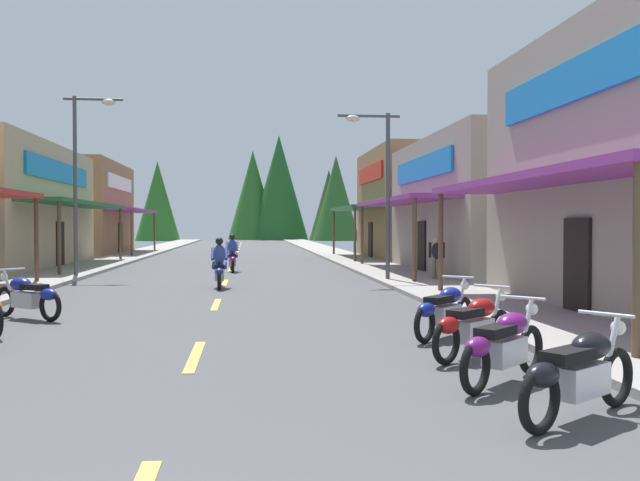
# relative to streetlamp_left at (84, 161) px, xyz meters

# --- Properties ---
(ground) EXTENTS (10.18, 98.45, 0.10)m
(ground) POSITION_rel_streetlamp_left_xyz_m (5.19, 11.08, -4.33)
(ground) COLOR #4C4C4F
(sidewalk_left) EXTENTS (2.64, 98.45, 0.12)m
(sidewalk_left) POSITION_rel_streetlamp_left_xyz_m (-1.23, 11.08, -4.22)
(sidewalk_left) COLOR #9E9991
(sidewalk_left) RESTS_ON ground
(sidewalk_right) EXTENTS (2.64, 98.45, 0.12)m
(sidewalk_right) POSITION_rel_streetlamp_left_xyz_m (11.60, 11.08, -4.22)
(sidewalk_right) COLOR #9E9991
(sidewalk_right) RESTS_ON ground
(centerline_dashes) EXTENTS (0.16, 71.34, 0.01)m
(centerline_dashes) POSITION_rel_streetlamp_left_xyz_m (5.19, 13.47, -4.27)
(centerline_dashes) COLOR #E0C64C
(centerline_dashes) RESTS_ON ground
(storefront_left_far) EXTENTS (9.25, 11.39, 6.05)m
(storefront_left_far) POSITION_rel_streetlamp_left_xyz_m (-6.24, 20.75, -1.26)
(storefront_left_far) COLOR olive
(storefront_left_far) RESTS_ON ground
(storefront_right_middle) EXTENTS (8.76, 11.79, 5.41)m
(storefront_right_middle) POSITION_rel_streetlamp_left_xyz_m (16.36, 1.04, -1.57)
(storefront_right_middle) COLOR gray
(storefront_right_middle) RESTS_ON ground
(storefront_right_far) EXTENTS (10.02, 9.98, 6.23)m
(storefront_right_far) POSITION_rel_streetlamp_left_xyz_m (17.00, 12.60, -1.17)
(storefront_right_far) COLOR olive
(storefront_right_far) RESTS_ON ground
(streetlamp_left) EXTENTS (2.12, 0.30, 6.63)m
(streetlamp_left) POSITION_rel_streetlamp_left_xyz_m (0.00, 0.00, 0.00)
(streetlamp_left) COLOR #474C51
(streetlamp_left) RESTS_ON ground
(streetlamp_right) EXTENTS (2.12, 0.30, 5.72)m
(streetlamp_right) POSITION_rel_streetlamp_left_xyz_m (10.34, -2.92, -0.51)
(streetlamp_right) COLOR #474C51
(streetlamp_right) RESTS_ON ground
(motorcycle_parked_right_0) EXTENTS (1.82, 1.30, 1.04)m
(motorcycle_parked_right_0) POSITION_rel_streetlamp_left_xyz_m (9.26, -19.17, -3.79)
(motorcycle_parked_right_0) COLOR black
(motorcycle_parked_right_0) RESTS_ON ground
(motorcycle_parked_right_1) EXTENTS (1.63, 1.53, 1.04)m
(motorcycle_parked_right_1) POSITION_rel_streetlamp_left_xyz_m (9.08, -17.61, -3.79)
(motorcycle_parked_right_1) COLOR black
(motorcycle_parked_right_1) RESTS_ON ground
(motorcycle_parked_right_2) EXTENTS (1.69, 1.47, 1.04)m
(motorcycle_parked_right_2) POSITION_rel_streetlamp_left_xyz_m (9.26, -15.96, -3.79)
(motorcycle_parked_right_2) COLOR black
(motorcycle_parked_right_2) RESTS_ON ground
(motorcycle_parked_right_3) EXTENTS (1.53, 1.64, 1.04)m
(motorcycle_parked_right_3) POSITION_rel_streetlamp_left_xyz_m (9.35, -14.18, -3.79)
(motorcycle_parked_right_3) COLOR black
(motorcycle_parked_right_3) RESTS_ON ground
(motorcycle_parked_left_4) EXTENTS (1.76, 1.38, 1.04)m
(motorcycle_parked_left_4) POSITION_rel_streetlamp_left_xyz_m (1.44, -11.04, -3.79)
(motorcycle_parked_left_4) COLOR black
(motorcycle_parked_left_4) RESTS_ON ground
(rider_cruising_lead) EXTENTS (0.60, 2.14, 1.57)m
(rider_cruising_lead) POSITION_rel_streetlamp_left_xyz_m (5.08, -4.48, -3.63)
(rider_cruising_lead) COLOR black
(rider_cruising_lead) RESTS_ON ground
(rider_cruising_trailing) EXTENTS (0.60, 2.14, 1.57)m
(rider_cruising_trailing) POSITION_rel_streetlamp_left_xyz_m (5.30, 2.84, -3.63)
(rider_cruising_trailing) COLOR black
(rider_cruising_trailing) RESTS_ON ground
(pedestrian_by_shop) EXTENTS (0.48, 0.42, 1.56)m
(pedestrian_by_shop) POSITION_rel_streetlamp_left_xyz_m (12.36, -3.00, -3.38)
(pedestrian_by_shop) COLOR #726659
(pedestrian_by_shop) RESTS_ON ground
(treeline_backdrop) EXTENTS (27.46, 12.86, 13.67)m
(treeline_backdrop) POSITION_rel_streetlamp_left_xyz_m (8.95, 61.78, 1.56)
(treeline_backdrop) COLOR #285823
(treeline_backdrop) RESTS_ON ground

